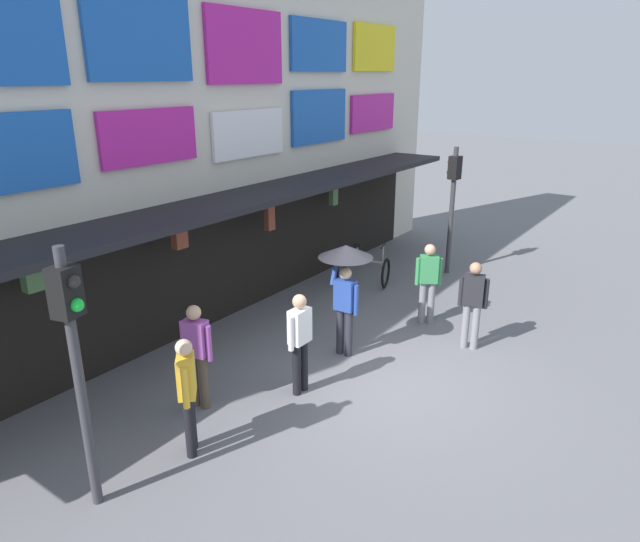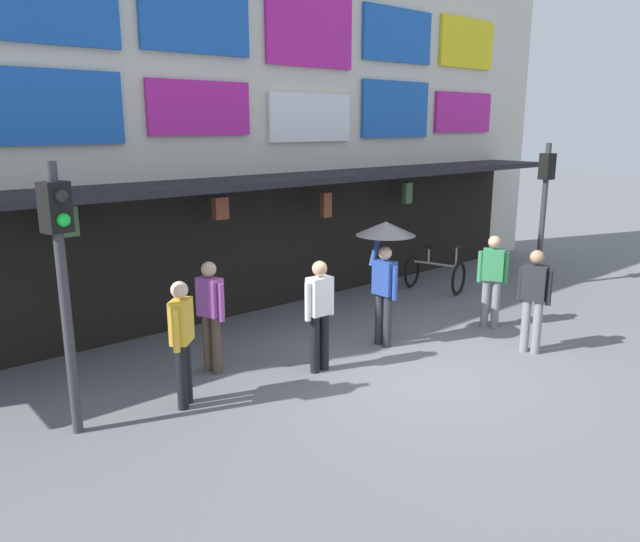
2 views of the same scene
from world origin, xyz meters
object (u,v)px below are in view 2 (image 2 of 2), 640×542
(pedestrian_in_purple, at_px, (182,337))
(pedestrian_in_green, at_px, (492,276))
(pedestrian_in_red, at_px, (211,311))
(bicycle_parked, at_px, (435,274))
(traffic_light_far, at_px, (544,192))
(pedestrian_with_umbrella, at_px, (385,249))
(pedestrian_in_white, at_px, (534,296))
(traffic_light_near, at_px, (61,257))
(pedestrian_in_blue, at_px, (320,310))

(pedestrian_in_purple, bearing_deg, pedestrian_in_green, -7.06)
(pedestrian_in_purple, distance_m, pedestrian_in_red, 1.13)
(bicycle_parked, bearing_deg, pedestrian_in_purple, -167.73)
(traffic_light_far, height_order, bicycle_parked, traffic_light_far)
(traffic_light_far, xyz_separation_m, bicycle_parked, (-2.02, 1.29, -1.75))
(pedestrian_with_umbrella, bearing_deg, pedestrian_in_purple, 178.15)
(pedestrian_in_white, relative_size, pedestrian_in_red, 1.00)
(traffic_light_near, height_order, bicycle_parked, traffic_light_near)
(traffic_light_near, relative_size, bicycle_parked, 2.44)
(pedestrian_in_white, xyz_separation_m, pedestrian_in_red, (-4.31, 2.61, 0.00))
(pedestrian_in_white, bearing_deg, pedestrian_with_umbrella, 131.91)
(pedestrian_in_blue, bearing_deg, bicycle_parked, 20.00)
(pedestrian_in_red, bearing_deg, pedestrian_in_purple, -138.91)
(pedestrian_in_red, bearing_deg, pedestrian_in_green, -16.53)
(pedestrian_with_umbrella, relative_size, pedestrian_in_red, 1.24)
(traffic_light_near, relative_size, pedestrian_in_white, 1.90)
(traffic_light_far, xyz_separation_m, pedestrian_in_blue, (-6.84, -0.47, -1.19))
(bicycle_parked, distance_m, pedestrian_in_white, 3.84)
(pedestrian_with_umbrella, bearing_deg, pedestrian_in_white, -48.09)
(traffic_light_near, height_order, pedestrian_with_umbrella, traffic_light_near)
(pedestrian_in_white, bearing_deg, pedestrian_in_red, 148.79)
(pedestrian_in_white, height_order, pedestrian_in_red, same)
(pedestrian_in_green, bearing_deg, pedestrian_in_blue, 172.85)
(pedestrian_in_green, height_order, pedestrian_in_purple, same)
(pedestrian_in_green, height_order, pedestrian_with_umbrella, pedestrian_with_umbrella)
(pedestrian_in_blue, height_order, pedestrian_in_red, same)
(pedestrian_in_blue, distance_m, pedestrian_in_purple, 2.10)
(pedestrian_in_blue, relative_size, pedestrian_with_umbrella, 0.81)
(pedestrian_in_blue, relative_size, pedestrian_in_green, 1.00)
(pedestrian_with_umbrella, bearing_deg, pedestrian_in_red, 162.62)
(pedestrian_in_green, bearing_deg, bicycle_parked, 62.18)
(bicycle_parked, height_order, pedestrian_in_blue, pedestrian_in_blue)
(pedestrian_with_umbrella, bearing_deg, pedestrian_in_blue, -174.78)
(traffic_light_far, bearing_deg, bicycle_parked, 147.46)
(traffic_light_far, relative_size, pedestrian_in_purple, 1.90)
(traffic_light_far, relative_size, pedestrian_in_white, 1.90)
(pedestrian_with_umbrella, distance_m, pedestrian_in_red, 2.95)
(traffic_light_far, bearing_deg, pedestrian_in_purple, -178.62)
(pedestrian_in_purple, bearing_deg, pedestrian_with_umbrella, -1.85)
(pedestrian_in_white, bearing_deg, pedestrian_in_blue, 152.24)
(traffic_light_far, height_order, pedestrian_with_umbrella, traffic_light_far)
(bicycle_parked, height_order, pedestrian_in_white, pedestrian_in_white)
(pedestrian_in_white, distance_m, pedestrian_in_red, 5.04)
(pedestrian_in_green, relative_size, pedestrian_in_purple, 1.00)
(pedestrian_in_red, bearing_deg, pedestrian_in_blue, -38.78)
(pedestrian_in_green, bearing_deg, pedestrian_in_red, 163.47)
(pedestrian_in_blue, xyz_separation_m, pedestrian_with_umbrella, (1.50, 0.14, 0.69))
(traffic_light_far, relative_size, bicycle_parked, 2.44)
(traffic_light_near, xyz_separation_m, pedestrian_in_purple, (1.32, -0.20, -1.19))
(bicycle_parked, relative_size, pedestrian_in_white, 0.78)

